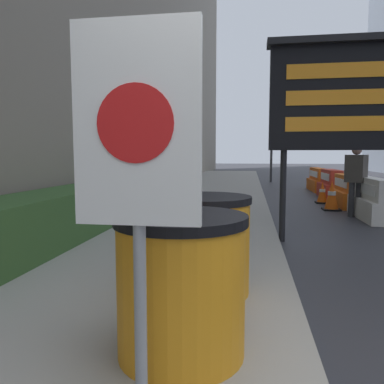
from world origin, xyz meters
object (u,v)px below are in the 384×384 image
object	(u,v)px
barrel_drum_foreground	(181,284)
jersey_barrier_orange_near	(348,193)
traffic_light_near_curb	(272,129)
message_board	(349,97)
barrel_drum_middle	(205,244)
jersey_barrier_white	(372,201)
pedestrian_worker	(356,175)
traffic_cone_mid	(336,185)
traffic_cone_near	(322,192)
jersey_barrier_red_striped	(331,185)
traffic_cone_far	(332,196)
jersey_barrier_orange_far	(318,181)
warning_sign	(137,152)

from	to	relation	value
barrel_drum_foreground	jersey_barrier_orange_near	world-z (taller)	barrel_drum_foreground
traffic_light_near_curb	message_board	bearing A→B (deg)	-88.24
barrel_drum_middle	jersey_barrier_white	bearing A→B (deg)	60.35
barrel_drum_middle	pedestrian_worker	bearing A→B (deg)	63.79
traffic_cone_mid	pedestrian_worker	distance (m)	4.63
jersey_barrier_white	traffic_cone_near	bearing A→B (deg)	101.85
jersey_barrier_red_striped	traffic_cone_mid	distance (m)	0.69
jersey_barrier_orange_near	traffic_cone_mid	world-z (taller)	jersey_barrier_orange_near
traffic_cone_near	traffic_light_near_curb	distance (m)	8.73
traffic_cone_far	barrel_drum_middle	bearing A→B (deg)	-110.45
jersey_barrier_white	jersey_barrier_orange_far	size ratio (longest dim) A/B	0.89
jersey_barrier_red_striped	jersey_barrier_orange_far	size ratio (longest dim) A/B	0.78
message_board	jersey_barrier_red_striped	bearing A→B (deg)	80.16
jersey_barrier_orange_far	traffic_cone_near	world-z (taller)	jersey_barrier_orange_far
message_board	jersey_barrier_orange_far	xyz separation A→B (m)	(1.16, 9.05, -1.89)
traffic_cone_far	traffic_light_near_curb	world-z (taller)	traffic_light_near_curb
warning_sign	jersey_barrier_white	bearing A→B (deg)	65.76
barrel_drum_middle	traffic_cone_near	world-z (taller)	barrel_drum_middle
jersey_barrier_orange_near	traffic_cone_near	bearing A→B (deg)	130.78
barrel_drum_foreground	message_board	xyz separation A→B (m)	(1.88, 3.87, 1.68)
traffic_light_near_curb	warning_sign	bearing A→B (deg)	-94.96
traffic_cone_mid	traffic_light_near_curb	bearing A→B (deg)	106.88
message_board	pedestrian_worker	distance (m)	3.16
traffic_cone_near	traffic_cone_mid	distance (m)	2.33
warning_sign	message_board	distance (m)	4.95
traffic_cone_far	traffic_cone_mid	bearing A→B (deg)	76.17
message_board	barrel_drum_foreground	bearing A→B (deg)	-115.87
warning_sign	traffic_cone_far	xyz separation A→B (m)	(2.54, 8.16, -1.03)
barrel_drum_foreground	jersey_barrier_red_striped	world-z (taller)	barrel_drum_foreground
barrel_drum_middle	traffic_cone_near	xyz separation A→B (m)	(2.46, 7.92, -0.28)
barrel_drum_foreground	jersey_barrier_orange_far	distance (m)	13.27
barrel_drum_foreground	pedestrian_worker	bearing A→B (deg)	67.39
traffic_cone_near	message_board	bearing A→B (deg)	-96.73
traffic_cone_far	jersey_barrier_white	bearing A→B (deg)	-64.80
jersey_barrier_orange_far	barrel_drum_foreground	bearing A→B (deg)	-103.21
barrel_drum_foreground	traffic_cone_mid	world-z (taller)	barrel_drum_foreground
message_board	jersey_barrier_orange_near	distance (m)	4.99
barrel_drum_middle	jersey_barrier_red_striped	size ratio (longest dim) A/B	0.54
barrel_drum_foreground	traffic_cone_far	size ratio (longest dim) A/B	1.17
message_board	traffic_cone_far	size ratio (longest dim) A/B	4.16
traffic_light_near_curb	traffic_cone_far	bearing A→B (deg)	-84.19
message_board	traffic_light_near_curb	bearing A→B (deg)	91.76
message_board	traffic_cone_far	world-z (taller)	message_board
traffic_light_near_curb	jersey_barrier_white	bearing A→B (deg)	-81.86
jersey_barrier_orange_near	pedestrian_worker	size ratio (longest dim) A/B	1.03
jersey_barrier_orange_near	jersey_barrier_red_striped	xyz separation A→B (m)	(0.00, 2.19, 0.02)
jersey_barrier_white	pedestrian_worker	bearing A→B (deg)	138.58
warning_sign	jersey_barrier_red_striped	world-z (taller)	warning_sign
traffic_cone_far	traffic_light_near_curb	size ratio (longest dim) A/B	0.20
warning_sign	jersey_barrier_orange_far	world-z (taller)	warning_sign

